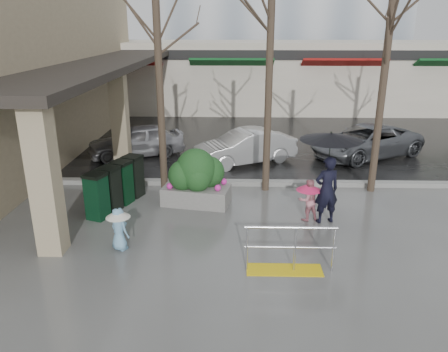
{
  "coord_description": "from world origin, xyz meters",
  "views": [
    {
      "loc": [
        0.24,
        -9.31,
        4.92
      ],
      "look_at": [
        -0.04,
        1.12,
        1.3
      ],
      "focal_mm": 35.0,
      "sensor_mm": 36.0,
      "label": 1
    }
  ],
  "objects_px": {
    "tree_west": "(157,19)",
    "car_b": "(245,147)",
    "handrail": "(288,255)",
    "child_pink": "(308,197)",
    "news_boxes": "(116,186)",
    "planter": "(197,178)",
    "car_a": "(136,141)",
    "car_c": "(366,141)",
    "tree_mideast": "(390,27)",
    "tree_midwest": "(271,13)",
    "woman": "(329,166)",
    "child_blue": "(119,225)"
  },
  "relations": [
    {
      "from": "child_blue",
      "to": "car_b",
      "type": "xyz_separation_m",
      "value": [
        3.0,
        6.74,
        0.02
      ]
    },
    {
      "from": "car_c",
      "to": "car_b",
      "type": "bearing_deg",
      "value": -106.34
    },
    {
      "from": "tree_mideast",
      "to": "handrail",
      "type": "bearing_deg",
      "value": -123.19
    },
    {
      "from": "tree_midwest",
      "to": "car_c",
      "type": "distance_m",
      "value": 7.26
    },
    {
      "from": "child_pink",
      "to": "planter",
      "type": "distance_m",
      "value": 3.2
    },
    {
      "from": "news_boxes",
      "to": "woman",
      "type": "bearing_deg",
      "value": 11.3
    },
    {
      "from": "tree_mideast",
      "to": "car_c",
      "type": "height_order",
      "value": "tree_mideast"
    },
    {
      "from": "woman",
      "to": "car_a",
      "type": "distance_m",
      "value": 8.66
    },
    {
      "from": "tree_midwest",
      "to": "child_pink",
      "type": "xyz_separation_m",
      "value": [
        0.97,
        -2.22,
        -4.58
      ]
    },
    {
      "from": "child_blue",
      "to": "news_boxes",
      "type": "xyz_separation_m",
      "value": [
        -0.72,
        2.52,
        0.02
      ]
    },
    {
      "from": "news_boxes",
      "to": "car_c",
      "type": "distance_m",
      "value": 9.95
    },
    {
      "from": "tree_midwest",
      "to": "planter",
      "type": "distance_m",
      "value": 5.04
    },
    {
      "from": "tree_west",
      "to": "car_b",
      "type": "relative_size",
      "value": 1.78
    },
    {
      "from": "tree_west",
      "to": "planter",
      "type": "relative_size",
      "value": 3.35
    },
    {
      "from": "child_blue",
      "to": "tree_mideast",
      "type": "bearing_deg",
      "value": -115.31
    },
    {
      "from": "planter",
      "to": "car_b",
      "type": "height_order",
      "value": "planter"
    },
    {
      "from": "tree_west",
      "to": "tree_midwest",
      "type": "relative_size",
      "value": 0.97
    },
    {
      "from": "tree_west",
      "to": "child_blue",
      "type": "height_order",
      "value": "tree_west"
    },
    {
      "from": "planter",
      "to": "car_a",
      "type": "distance_m",
      "value": 5.53
    },
    {
      "from": "child_pink",
      "to": "news_boxes",
      "type": "relative_size",
      "value": 0.49
    },
    {
      "from": "child_pink",
      "to": "car_b",
      "type": "height_order",
      "value": "car_b"
    },
    {
      "from": "woman",
      "to": "child_blue",
      "type": "xyz_separation_m",
      "value": [
        -5.0,
        -1.63,
        -0.94
      ]
    },
    {
      "from": "tree_midwest",
      "to": "tree_west",
      "type": "bearing_deg",
      "value": -180.0
    },
    {
      "from": "child_pink",
      "to": "planter",
      "type": "bearing_deg",
      "value": -38.14
    },
    {
      "from": "child_pink",
      "to": "car_b",
      "type": "relative_size",
      "value": 0.3
    },
    {
      "from": "woman",
      "to": "car_c",
      "type": "height_order",
      "value": "woman"
    },
    {
      "from": "tree_midwest",
      "to": "planter",
      "type": "relative_size",
      "value": 3.45
    },
    {
      "from": "news_boxes",
      "to": "car_b",
      "type": "xyz_separation_m",
      "value": [
        3.72,
        4.22,
        -0.0
      ]
    },
    {
      "from": "child_blue",
      "to": "car_b",
      "type": "relative_size",
      "value": 0.27
    },
    {
      "from": "car_a",
      "to": "car_b",
      "type": "height_order",
      "value": "same"
    },
    {
      "from": "planter",
      "to": "child_blue",
      "type": "bearing_deg",
      "value": -118.91
    },
    {
      "from": "car_a",
      "to": "tree_mideast",
      "type": "bearing_deg",
      "value": 43.95
    },
    {
      "from": "car_c",
      "to": "planter",
      "type": "bearing_deg",
      "value": -79.67
    },
    {
      "from": "handrail",
      "to": "child_pink",
      "type": "height_order",
      "value": "child_pink"
    },
    {
      "from": "woman",
      "to": "news_boxes",
      "type": "bearing_deg",
      "value": -24.13
    },
    {
      "from": "tree_midwest",
      "to": "woman",
      "type": "bearing_deg",
      "value": -59.12
    },
    {
      "from": "tree_mideast",
      "to": "child_blue",
      "type": "bearing_deg",
      "value": -150.06
    },
    {
      "from": "tree_mideast",
      "to": "car_b",
      "type": "distance_m",
      "value": 6.38
    },
    {
      "from": "child_blue",
      "to": "handrail",
      "type": "bearing_deg",
      "value": -157.66
    },
    {
      "from": "child_pink",
      "to": "car_c",
      "type": "xyz_separation_m",
      "value": [
        3.18,
        6.0,
        -0.02
      ]
    },
    {
      "from": "news_boxes",
      "to": "tree_midwest",
      "type": "bearing_deg",
      "value": 38.77
    },
    {
      "from": "tree_midwest",
      "to": "tree_mideast",
      "type": "distance_m",
      "value": 3.32
    },
    {
      "from": "woman",
      "to": "car_a",
      "type": "xyz_separation_m",
      "value": [
        -6.25,
        5.92,
        -0.92
      ]
    },
    {
      "from": "handrail",
      "to": "child_pink",
      "type": "bearing_deg",
      "value": 72.6
    },
    {
      "from": "car_a",
      "to": "news_boxes",
      "type": "bearing_deg",
      "value": -16.32
    },
    {
      "from": "child_pink",
      "to": "planter",
      "type": "height_order",
      "value": "planter"
    },
    {
      "from": "planter",
      "to": "car_a",
      "type": "relative_size",
      "value": 0.55
    },
    {
      "from": "tree_mideast",
      "to": "woman",
      "type": "xyz_separation_m",
      "value": [
        -1.9,
        -2.35,
        -3.31
      ]
    },
    {
      "from": "tree_midwest",
      "to": "child_blue",
      "type": "height_order",
      "value": "tree_midwest"
    },
    {
      "from": "tree_west",
      "to": "car_b",
      "type": "height_order",
      "value": "tree_west"
    }
  ]
}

